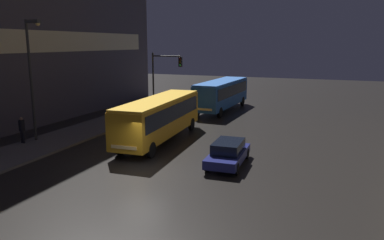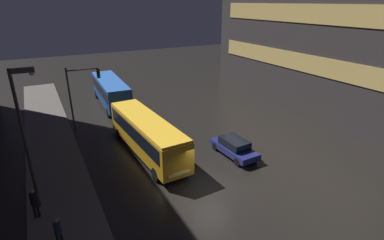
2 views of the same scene
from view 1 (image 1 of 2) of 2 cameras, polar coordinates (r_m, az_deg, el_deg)
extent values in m
plane|color=black|center=(20.85, -7.61, -7.96)|extent=(120.00, 120.00, 0.00)
cube|color=#56514C|center=(33.62, -12.82, -0.46)|extent=(4.00, 48.00, 0.15)
cube|color=beige|center=(36.20, -18.99, 11.24)|extent=(0.24, 26.81, 1.80)
cube|color=orange|center=(26.89, -4.96, 0.42)|extent=(2.96, 10.81, 2.38)
cube|color=black|center=(26.81, -4.97, 1.34)|extent=(2.97, 9.96, 1.10)
cube|color=yellow|center=(26.67, -5.00, 3.10)|extent=(2.90, 10.60, 0.16)
cube|color=#F4CC72|center=(22.38, -10.34, -4.13)|extent=(1.67, 0.19, 0.20)
cylinder|color=black|center=(23.24, -6.26, -4.56)|extent=(0.30, 1.01, 1.00)
cylinder|color=black|center=(24.20, -10.98, -4.05)|extent=(0.30, 1.01, 1.00)
cylinder|color=black|center=(30.38, -0.09, -0.63)|extent=(0.30, 1.01, 1.00)
cylinder|color=black|center=(31.12, -3.91, -0.36)|extent=(0.30, 1.01, 1.00)
cube|color=#194793|center=(39.36, 4.56, 4.01)|extent=(2.91, 10.57, 2.40)
cube|color=black|center=(39.30, 4.57, 4.66)|extent=(2.94, 9.73, 1.10)
cube|color=blue|center=(39.21, 4.59, 5.86)|extent=(2.85, 10.36, 0.16)
cube|color=#F4CC72|center=(34.61, 1.69, 1.64)|extent=(1.77, 0.16, 0.20)
cylinder|color=black|center=(35.60, 4.27, 1.16)|extent=(0.29, 1.01, 1.00)
cylinder|color=black|center=(36.41, 0.82, 1.43)|extent=(0.29, 1.01, 1.00)
cylinder|color=black|center=(42.83, 7.68, 2.87)|extent=(0.29, 1.01, 1.00)
cylinder|color=black|center=(43.51, 4.74, 3.07)|extent=(0.29, 1.01, 1.00)
cube|color=navy|center=(21.89, 5.52, -5.44)|extent=(1.99, 4.45, 0.50)
cube|color=black|center=(21.73, 5.55, -4.03)|extent=(1.63, 2.47, 0.61)
cylinder|color=black|center=(20.41, 6.78, -7.42)|extent=(0.23, 0.65, 0.64)
cylinder|color=black|center=(20.79, 2.33, -6.99)|extent=(0.23, 0.65, 0.64)
cylinder|color=black|center=(23.19, 8.34, -5.11)|extent=(0.23, 0.65, 0.64)
cylinder|color=black|center=(23.53, 4.41, -4.78)|extent=(0.23, 0.65, 0.64)
cylinder|color=black|center=(28.50, -24.52, -2.34)|extent=(0.14, 0.14, 0.88)
cylinder|color=black|center=(28.37, -24.26, -2.38)|extent=(0.14, 0.14, 0.88)
cylinder|color=black|center=(28.26, -24.53, -0.77)|extent=(0.56, 0.56, 0.73)
sphere|color=#8C664C|center=(28.17, -24.61, 0.18)|extent=(0.22, 0.22, 0.22)
cylinder|color=#2D2D2D|center=(35.77, -5.91, 5.30)|extent=(0.16, 0.16, 6.08)
cylinder|color=#2D2D2D|center=(34.96, -3.93, 9.70)|extent=(2.80, 0.12, 0.12)
cube|color=black|center=(34.40, -1.78, 8.85)|extent=(0.30, 0.24, 0.90)
sphere|color=#390706|center=(34.26, -1.88, 9.31)|extent=(0.18, 0.18, 0.18)
sphere|color=#3B2B07|center=(34.27, -1.88, 8.84)|extent=(0.18, 0.18, 0.18)
sphere|color=green|center=(34.29, -1.87, 8.37)|extent=(0.18, 0.18, 0.18)
cylinder|color=#2D2D2D|center=(28.45, -23.32, 5.41)|extent=(0.18, 0.18, 8.37)
cube|color=#383838|center=(27.94, -23.09, 13.65)|extent=(1.10, 0.36, 0.24)
sphere|color=#F4CC72|center=(27.66, -22.46, 13.42)|extent=(0.32, 0.32, 0.32)
camera|label=2|loc=(19.52, -63.55, 19.47)|focal=28.00mm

